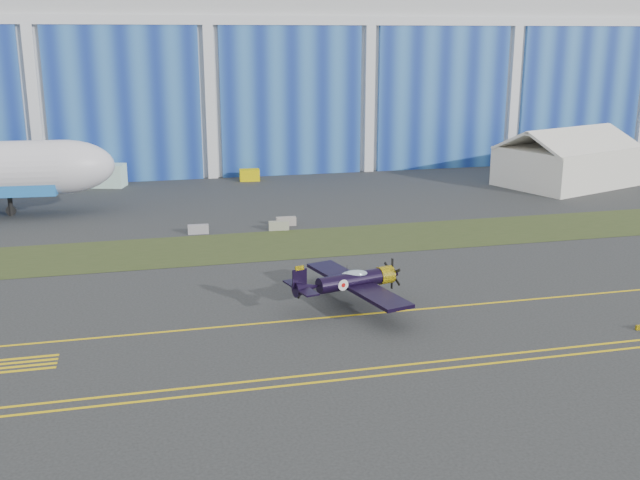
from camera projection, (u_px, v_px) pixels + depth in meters
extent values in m
plane|color=#323535|center=(281.00, 296.00, 55.37)|extent=(260.00, 260.00, 0.00)
cube|color=#475128|center=(252.00, 246.00, 68.49)|extent=(260.00, 10.00, 0.02)
cube|color=silver|center=(195.00, 59.00, 118.90)|extent=(220.00, 45.00, 30.00)
cube|color=navy|center=(210.00, 103.00, 98.85)|extent=(220.00, 0.60, 20.00)
cube|color=silver|center=(207.00, 20.00, 96.01)|extent=(220.00, 0.70, 1.20)
cube|color=yellow|center=(294.00, 320.00, 50.68)|extent=(200.00, 0.20, 0.02)
cube|color=yellow|center=(329.00, 381.00, 41.78)|extent=(80.00, 0.20, 0.02)
cube|color=yellow|center=(325.00, 373.00, 42.72)|extent=(80.00, 0.20, 0.02)
cube|color=#C7F8E1|center=(98.00, 175.00, 95.29)|extent=(7.13, 4.47, 2.88)
cube|color=#DFC903|center=(250.00, 175.00, 99.39)|extent=(2.72, 1.83, 1.52)
cube|color=#ADAC94|center=(551.00, 163.00, 108.15)|extent=(3.19, 2.39, 1.71)
cube|color=#938F99|center=(198.00, 229.00, 72.77)|extent=(2.03, 0.71, 0.90)
cube|color=gray|center=(279.00, 226.00, 74.10)|extent=(2.05, 0.82, 0.90)
cube|color=gray|center=(286.00, 221.00, 75.89)|extent=(2.02, 0.65, 0.90)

